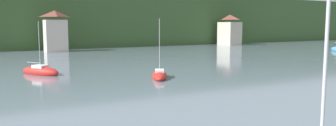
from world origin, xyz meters
The scene contains 4 objects.
shore_building_westcentral centered at (0.00, 82.75, 4.18)m, with size 4.57×4.14×8.61m.
shore_building_central centered at (47.65, 83.69, 4.10)m, with size 4.40×6.12×8.44m.
sailboat_mid_0 centered at (2.50, 40.50, 0.27)m, with size 3.64×5.15×6.54m.
sailboat_far_1 centered at (-8.16, 49.30, 0.35)m, with size 4.29×5.38×6.38m.
Camera 1 is at (-13.95, 9.32, 5.63)m, focal length 35.88 mm.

